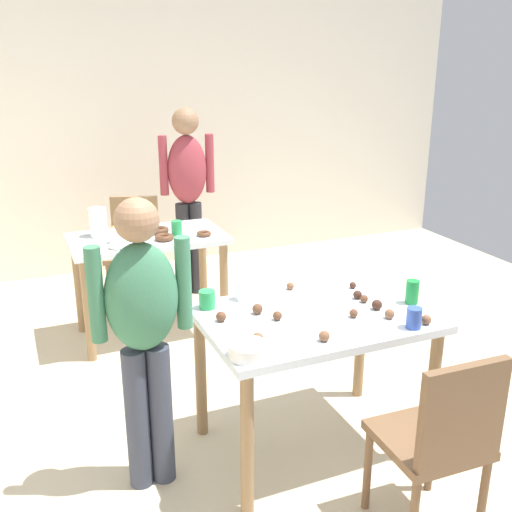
% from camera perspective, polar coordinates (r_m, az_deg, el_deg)
% --- Properties ---
extents(ground_plane, '(6.40, 6.40, 0.00)m').
position_cam_1_polar(ground_plane, '(3.34, 4.73, -17.07)').
color(ground_plane, beige).
extents(wall_back, '(6.40, 0.10, 2.60)m').
position_cam_1_polar(wall_back, '(5.78, -10.02, 11.84)').
color(wall_back, beige).
rests_on(wall_back, ground_plane).
extents(dining_table_near, '(1.10, 0.77, 0.75)m').
position_cam_1_polar(dining_table_near, '(2.99, 5.57, -7.38)').
color(dining_table_near, silver).
rests_on(dining_table_near, ground_plane).
extents(dining_table_far, '(1.07, 0.60, 0.75)m').
position_cam_1_polar(dining_table_far, '(4.29, -10.22, 0.28)').
color(dining_table_far, silver).
rests_on(dining_table_far, ground_plane).
extents(chair_near_table, '(0.41, 0.41, 0.87)m').
position_cam_1_polar(chair_near_table, '(2.61, 17.26, -16.12)').
color(chair_near_table, brown).
rests_on(chair_near_table, ground_plane).
extents(chair_far_table, '(0.52, 0.52, 0.87)m').
position_cam_1_polar(chair_far_table, '(4.94, -11.56, 1.10)').
color(chair_far_table, olive).
rests_on(chair_far_table, ground_plane).
extents(person_girl_near, '(0.45, 0.21, 1.39)m').
position_cam_1_polar(person_girl_near, '(2.69, -10.73, -6.39)').
color(person_girl_near, '#383D4C').
rests_on(person_girl_near, ground_plane).
extents(person_adult_far, '(0.45, 0.23, 1.57)m').
position_cam_1_polar(person_adult_far, '(4.95, -6.55, 6.73)').
color(person_adult_far, '#28282D').
rests_on(person_adult_far, ground_plane).
extents(mixing_bowl, '(0.17, 0.17, 0.06)m').
position_cam_1_polar(mixing_bowl, '(2.52, -0.76, -9.00)').
color(mixing_bowl, white).
rests_on(mixing_bowl, dining_table_near).
extents(soda_can, '(0.07, 0.07, 0.12)m').
position_cam_1_polar(soda_can, '(3.13, 14.68, -3.34)').
color(soda_can, '#198438').
rests_on(soda_can, dining_table_near).
extents(fork_near, '(0.17, 0.02, 0.01)m').
position_cam_1_polar(fork_near, '(2.82, 4.39, -6.48)').
color(fork_near, silver).
rests_on(fork_near, dining_table_near).
extents(cup_near_0, '(0.07, 0.07, 0.09)m').
position_cam_1_polar(cup_near_0, '(3.08, -1.32, -3.35)').
color(cup_near_0, white).
rests_on(cup_near_0, dining_table_near).
extents(cup_near_1, '(0.08, 0.08, 0.09)m').
position_cam_1_polar(cup_near_1, '(2.98, -4.70, -4.16)').
color(cup_near_1, green).
rests_on(cup_near_1, dining_table_near).
extents(cup_near_2, '(0.07, 0.07, 0.10)m').
position_cam_1_polar(cup_near_2, '(2.86, 14.85, -5.74)').
color(cup_near_2, '#3351B2').
rests_on(cup_near_2, dining_table_near).
extents(cake_ball_0, '(0.04, 0.04, 0.04)m').
position_cam_1_polar(cake_ball_0, '(3.22, 3.30, -2.88)').
color(cake_ball_0, brown).
rests_on(cake_ball_0, dining_table_near).
extents(cake_ball_1, '(0.05, 0.05, 0.05)m').
position_cam_1_polar(cake_ball_1, '(3.14, 9.67, -3.66)').
color(cake_ball_1, '#3D2319').
rests_on(cake_ball_1, dining_table_near).
extents(cake_ball_2, '(0.05, 0.05, 0.05)m').
position_cam_1_polar(cake_ball_2, '(2.94, 12.64, -5.42)').
color(cake_ball_2, brown).
rests_on(cake_ball_2, dining_table_near).
extents(cake_ball_3, '(0.04, 0.04, 0.04)m').
position_cam_1_polar(cake_ball_3, '(2.85, 2.06, -5.72)').
color(cake_ball_3, brown).
rests_on(cake_ball_3, dining_table_near).
extents(cake_ball_4, '(0.04, 0.04, 0.04)m').
position_cam_1_polar(cake_ball_4, '(2.92, 9.31, -5.42)').
color(cake_ball_4, brown).
rests_on(cake_ball_4, dining_table_near).
extents(cake_ball_5, '(0.05, 0.05, 0.05)m').
position_cam_1_polar(cake_ball_5, '(3.02, 11.47, -4.58)').
color(cake_ball_5, '#3D2319').
rests_on(cake_ball_5, dining_table_near).
extents(cake_ball_6, '(0.05, 0.05, 0.05)m').
position_cam_1_polar(cake_ball_6, '(2.92, 15.95, -5.87)').
color(cake_ball_6, brown).
rests_on(cake_ball_6, dining_table_near).
extents(cake_ball_7, '(0.05, 0.05, 0.05)m').
position_cam_1_polar(cake_ball_7, '(2.91, 0.14, -5.08)').
color(cake_ball_7, brown).
rests_on(cake_ball_7, dining_table_near).
extents(cake_ball_8, '(0.04, 0.04, 0.04)m').
position_cam_1_polar(cake_ball_8, '(3.27, 9.23, -2.77)').
color(cake_ball_8, '#3D2319').
rests_on(cake_ball_8, dining_table_near).
extents(cake_ball_9, '(0.05, 0.05, 0.05)m').
position_cam_1_polar(cake_ball_9, '(2.63, 0.16, -7.86)').
color(cake_ball_9, brown).
rests_on(cake_ball_9, dining_table_near).
extents(cake_ball_10, '(0.05, 0.05, 0.05)m').
position_cam_1_polar(cake_ball_10, '(2.84, -3.36, -5.79)').
color(cake_ball_10, brown).
rests_on(cake_ball_10, dining_table_near).
extents(cake_ball_11, '(0.04, 0.04, 0.04)m').
position_cam_1_polar(cake_ball_11, '(3.10, 10.28, -4.04)').
color(cake_ball_11, brown).
rests_on(cake_ball_11, dining_table_near).
extents(cake_ball_12, '(0.05, 0.05, 0.05)m').
position_cam_1_polar(cake_ball_12, '(2.66, 6.53, -7.60)').
color(cake_ball_12, brown).
rests_on(cake_ball_12, dining_table_near).
extents(pitcher_far, '(0.12, 0.12, 0.20)m').
position_cam_1_polar(pitcher_far, '(4.29, -14.85, 3.13)').
color(pitcher_far, white).
rests_on(pitcher_far, dining_table_far).
extents(cup_far_0, '(0.09, 0.09, 0.09)m').
position_cam_1_polar(cup_far_0, '(4.11, -13.12, 1.84)').
color(cup_far_0, white).
rests_on(cup_far_0, dining_table_far).
extents(cup_far_1, '(0.08, 0.08, 0.11)m').
position_cam_1_polar(cup_far_1, '(4.21, -7.58, 2.64)').
color(cup_far_1, green).
rests_on(cup_far_1, dining_table_far).
extents(donut_far_0, '(0.10, 0.10, 0.03)m').
position_cam_1_polar(donut_far_0, '(4.19, -5.00, 2.14)').
color(donut_far_0, brown).
rests_on(donut_far_0, dining_table_far).
extents(donut_far_1, '(0.13, 0.13, 0.04)m').
position_cam_1_polar(donut_far_1, '(4.13, -8.76, 1.77)').
color(donut_far_1, brown).
rests_on(donut_far_1, dining_table_far).
extents(donut_far_2, '(0.14, 0.14, 0.04)m').
position_cam_1_polar(donut_far_2, '(4.38, -12.88, 2.52)').
color(donut_far_2, gold).
rests_on(donut_far_2, dining_table_far).
extents(donut_far_3, '(0.14, 0.14, 0.04)m').
position_cam_1_polar(donut_far_3, '(4.30, -9.24, 2.43)').
color(donut_far_3, brown).
rests_on(donut_far_3, dining_table_far).
extents(donut_far_4, '(0.12, 0.12, 0.03)m').
position_cam_1_polar(donut_far_4, '(4.01, -13.12, 0.98)').
color(donut_far_4, white).
rests_on(donut_far_4, dining_table_far).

